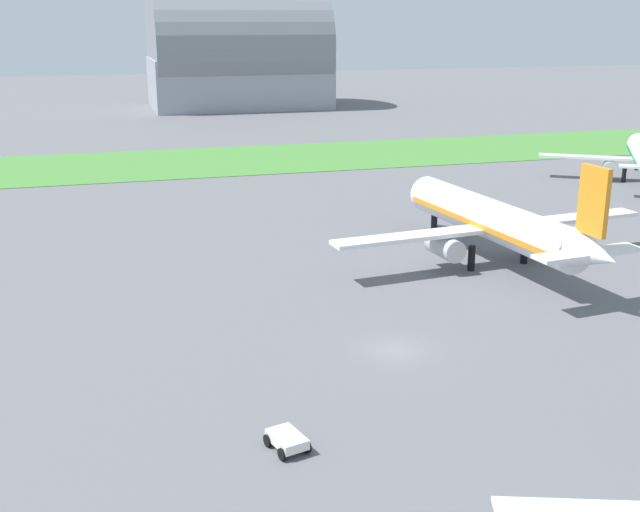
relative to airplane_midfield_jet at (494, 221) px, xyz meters
name	(u,v)px	position (x,y,z in m)	size (l,w,h in m)	color
ground_plane	(395,350)	(-16.42, -16.78, -4.22)	(600.00, 600.00, 0.00)	slate
grass_taxiway_strip	(217,161)	(-16.42, 64.06, -4.18)	(360.00, 28.00, 0.08)	#478438
airplane_midfield_jet	(494,221)	(0.00, 0.00, 0.00)	(33.12, 32.56, 11.71)	white
baggage_cart_midfield	(287,440)	(-27.09, -27.83, -3.65)	(2.31, 2.75, 0.90)	white
hangar_distant	(238,56)	(2.22, 145.20, 8.93)	(45.02, 31.98, 31.98)	#9399A3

